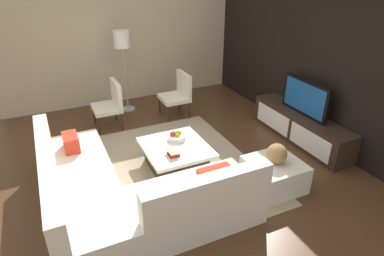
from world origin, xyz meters
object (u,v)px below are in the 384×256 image
(accent_chair_near, at_px, (111,102))
(accent_chair_far, at_px, (178,92))
(coffee_table, at_px, (176,156))
(ottoman, at_px, (274,175))
(media_console, at_px, (300,127))
(floor_lamp, at_px, (122,44))
(decorative_ball, at_px, (277,154))
(sectional_couch, at_px, (121,193))
(fruit_bowl, at_px, (177,136))
(book_stack, at_px, (173,152))
(television, at_px, (305,98))

(accent_chair_near, relative_size, accent_chair_far, 1.00)
(coffee_table, xyz_separation_m, ottoman, (1.01, 1.05, -0.00))
(ottoman, bearing_deg, media_console, 126.02)
(floor_lamp, relative_size, decorative_ball, 5.95)
(sectional_couch, distance_m, accent_chair_far, 3.00)
(ottoman, bearing_deg, coffee_table, -134.02)
(floor_lamp, bearing_deg, media_console, 42.53)
(accent_chair_near, bearing_deg, fruit_bowl, 25.14)
(media_console, distance_m, accent_chair_far, 2.41)
(book_stack, bearing_deg, media_console, 92.87)
(sectional_couch, height_order, ottoman, sectional_couch)
(accent_chair_near, relative_size, ottoman, 1.24)
(accent_chair_far, bearing_deg, coffee_table, -29.24)
(accent_chair_far, bearing_deg, fruit_bowl, -28.83)
(floor_lamp, xyz_separation_m, decorative_ball, (3.48, 1.11, -0.84))
(book_stack, bearing_deg, television, 92.87)
(television, xyz_separation_m, decorative_ball, (0.91, -1.25, -0.26))
(coffee_table, bearing_deg, accent_chair_near, -163.94)
(sectional_couch, relative_size, book_stack, 11.62)
(coffee_table, bearing_deg, book_stack, -29.07)
(decorative_ball, bearing_deg, ottoman, 0.00)
(sectional_couch, bearing_deg, television, 99.13)
(television, xyz_separation_m, floor_lamp, (-2.57, -2.36, 0.58))
(sectional_couch, xyz_separation_m, coffee_table, (-0.63, 0.98, -0.09))
(sectional_couch, xyz_separation_m, accent_chair_near, (-2.46, 0.46, 0.20))
(media_console, xyz_separation_m, accent_chair_far, (-1.87, -1.50, 0.24))
(television, xyz_separation_m, accent_chair_near, (-1.93, -2.82, -0.31))
(sectional_couch, distance_m, floor_lamp, 3.41)
(accent_chair_far, height_order, book_stack, accent_chair_far)
(ottoman, xyz_separation_m, fruit_bowl, (-1.19, -0.95, 0.23))
(coffee_table, distance_m, accent_chair_near, 1.93)
(accent_chair_near, distance_m, ottoman, 3.26)
(decorative_ball, bearing_deg, fruit_bowl, -141.51)
(television, distance_m, decorative_ball, 1.57)
(accent_chair_near, distance_m, accent_chair_far, 1.33)
(ottoman, distance_m, fruit_bowl, 1.54)
(media_console, relative_size, sectional_couch, 0.82)
(sectional_couch, distance_m, ottoman, 2.07)
(television, height_order, floor_lamp, floor_lamp)
(accent_chair_far, xyz_separation_m, book_stack, (1.99, -0.92, -0.07))
(floor_lamp, height_order, book_stack, floor_lamp)
(floor_lamp, distance_m, accent_chair_far, 1.42)
(accent_chair_near, distance_m, book_stack, 2.10)
(media_console, bearing_deg, book_stack, -87.13)
(media_console, bearing_deg, television, 90.00)
(fruit_bowl, bearing_deg, media_console, 82.66)
(sectional_couch, height_order, coffee_table, sectional_couch)
(coffee_table, xyz_separation_m, accent_chair_far, (-1.77, 0.80, 0.29))
(sectional_couch, xyz_separation_m, book_stack, (-0.41, 0.86, 0.13))
(television, distance_m, fruit_bowl, 2.25)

